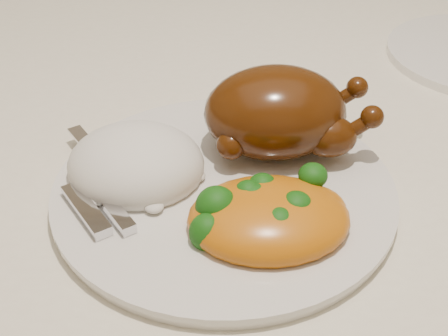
{
  "coord_description": "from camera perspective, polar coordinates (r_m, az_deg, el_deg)",
  "views": [
    {
      "loc": [
        -0.1,
        -0.61,
        1.12
      ],
      "look_at": [
        -0.08,
        -0.18,
        0.8
      ],
      "focal_mm": 50.0,
      "sensor_mm": 36.0,
      "label": 1
    }
  ],
  "objects": [
    {
      "name": "dining_table",
      "position": [
        0.77,
        5.16,
        -0.21
      ],
      "size": [
        1.6,
        0.9,
        0.76
      ],
      "color": "brown",
      "rests_on": "floor"
    },
    {
      "name": "cutlery",
      "position": [
        0.55,
        -11.23,
        -1.95
      ],
      "size": [
        0.08,
        0.17,
        0.01
      ],
      "rotation": [
        0.0,
        0.0,
        0.53
      ],
      "color": "silver",
      "rests_on": "dinner_plate"
    },
    {
      "name": "tablecloth",
      "position": [
        0.73,
        5.47,
        4.42
      ],
      "size": [
        1.73,
        1.03,
        0.18
      ],
      "color": "#EEE7CD",
      "rests_on": "dining_table"
    },
    {
      "name": "dinner_plate",
      "position": [
        0.56,
        -0.0,
        -2.19
      ],
      "size": [
        0.38,
        0.38,
        0.01
      ],
      "primitive_type": "cylinder",
      "rotation": [
        0.0,
        0.0,
        0.34
      ],
      "color": "silver",
      "rests_on": "tablecloth"
    },
    {
      "name": "mac_and_cheese",
      "position": [
        0.51,
        4.1,
        -4.33
      ],
      "size": [
        0.13,
        0.1,
        0.05
      ],
      "rotation": [
        0.0,
        0.0,
        0.02
      ],
      "color": "orange",
      "rests_on": "dinner_plate"
    },
    {
      "name": "roast_chicken",
      "position": [
        0.58,
        5.1,
        5.1
      ],
      "size": [
        0.16,
        0.1,
        0.09
      ],
      "rotation": [
        0.0,
        0.0,
        0.02
      ],
      "color": "#4B2208",
      "rests_on": "dinner_plate"
    },
    {
      "name": "rice_mound",
      "position": [
        0.56,
        -8.03,
        0.28
      ],
      "size": [
        0.14,
        0.13,
        0.06
      ],
      "rotation": [
        0.0,
        0.0,
        -0.19
      ],
      "color": "silver",
      "rests_on": "dinner_plate"
    }
  ]
}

